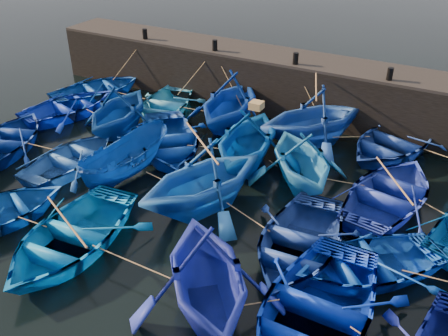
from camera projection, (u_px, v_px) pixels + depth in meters
The scene contains 30 objects.
ground at pixel (175, 233), 15.62m from camera, with size 120.00×120.00×0.00m, color black.
quay_wall at pixel (300, 87), 22.92m from camera, with size 26.00×2.50×2.50m, color black.
quay_top at pixel (303, 60), 22.25m from camera, with size 26.00×2.50×0.12m, color black.
bollard_0 at pixel (145, 34), 24.74m from camera, with size 0.24×0.24×0.50m, color black.
bollard_1 at pixel (215, 45), 23.08m from camera, with size 0.24×0.24×0.50m, color black.
bollard_2 at pixel (296, 58), 21.42m from camera, with size 0.24×0.24×0.50m, color black.
bollard_3 at pixel (390, 74), 19.76m from camera, with size 0.24×0.24×0.50m, color black.
boat_0 at pixel (98, 89), 24.81m from camera, with size 3.33×4.66×0.97m, color navy.
boat_1 at pixel (164, 105), 23.13m from camera, with size 3.25×4.54×0.94m, color #2C81D0.
boat_2 at pixel (230, 101), 21.45m from camera, with size 4.17×4.84×2.55m, color #0B3698.
boat_3 at pixel (313, 117), 20.10m from camera, with size 4.13×4.80×2.52m, color #1A4596.
boat_4 at pixel (392, 142), 19.79m from camera, with size 3.62×5.06×1.05m, color navy.
boat_6 at pixel (70, 106), 22.99m from camera, with size 3.29×4.60×0.95m, color #0D2CBC.
boat_7 at pixel (118, 109), 21.01m from camera, with size 3.79×4.40×2.31m, color navy.
boat_8 at pixel (168, 141), 19.87m from camera, with size 3.68×5.15×1.07m, color #0C3A94.
boat_9 at pixel (248, 138), 18.48m from camera, with size 4.09×4.74×2.50m, color #05499B.
boat_10 at pixel (302, 158), 17.43m from camera, with size 3.69×4.28×2.25m, color blue.
boat_11 at pixel (391, 193), 16.59m from camera, with size 3.58×5.00×1.04m, color navy.
boat_13 at pixel (8, 139), 20.11m from camera, with size 3.33×4.65×0.97m, color navy.
boat_14 at pixel (72, 158), 18.85m from camera, with size 3.07×4.29×0.89m, color #2457AF.
boat_15 at pixel (126, 160), 17.97m from camera, with size 1.58×4.18×1.62m, color navy.
boat_16 at pixel (202, 177), 16.08m from camera, with size 4.10×4.76×2.50m, color blue.
boat_17 at pixel (298, 242), 14.42m from camera, with size 3.49×4.89×1.01m, color navy.
boat_18 at pixel (368, 262), 13.75m from camera, with size 3.14×4.38×0.91m, color #083BA9.
boat_22 at pixel (69, 236), 14.60m from camera, with size 3.69×5.16×1.07m, color blue.
boat_23 at pixel (206, 274), 12.25m from camera, with size 3.97×4.60×2.42m, color #1A299E.
boat_24 at pixel (314, 312), 12.02m from camera, with size 3.96×5.54×1.15m, color #0221AD.
wooden_crate at pixel (256, 105), 17.65m from camera, with size 0.44×0.44×0.27m, color #9C7C44.
mooring_ropes at pixel (231, 140), 19.18m from camera, with size 17.65×11.98×2.10m.
loose_oars at pixel (254, 152), 16.38m from camera, with size 10.01×11.97×1.55m.
Camera 1 is at (7.34, -10.16, 9.66)m, focal length 40.00 mm.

